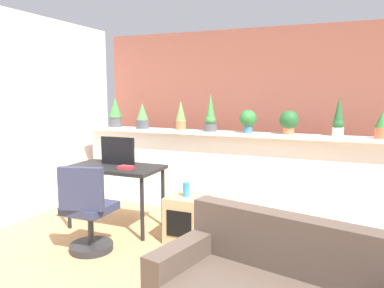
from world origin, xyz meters
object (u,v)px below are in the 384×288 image
Objects in this scene: office_chair at (88,216)px; side_cube_shelf at (186,218)px; potted_plant_1 at (142,117)px; tv_monitor at (118,151)px; desk at (115,173)px; potted_plant_7 at (382,125)px; vase_on_shelf at (186,189)px; potted_plant_3 at (210,116)px; potted_plant_2 at (181,115)px; potted_plant_4 at (248,120)px; potted_plant_0 at (115,112)px; book_on_desk at (126,167)px; potted_plant_5 at (289,121)px; potted_plant_6 at (338,118)px.

side_cube_shelf is (0.79, 0.66, -0.14)m from office_chair.
potted_plant_1 is 0.96m from tv_monitor.
potted_plant_7 is at bearing 18.52° from desk.
potted_plant_7 is at bearing 28.20° from vase_on_shelf.
side_cube_shelf is at bearing -84.61° from potted_plant_3.
potted_plant_4 is (0.96, -0.05, -0.03)m from potted_plant_2.
potted_plant_4 is at bearing -0.99° from potted_plant_0.
book_on_desk is at bearing -38.88° from tv_monitor.
potted_plant_5 is at bearing 0.19° from potted_plant_0.
potted_plant_3 is 1.01m from potted_plant_5.
potted_plant_4 is at bearing -175.10° from potted_plant_5.
potted_plant_6 reaches higher than side_cube_shelf.
potted_plant_0 reaches higher than book_on_desk.
potted_plant_0 reaches higher than vase_on_shelf.
potted_plant_2 reaches higher than office_chair.
potted_plant_6 reaches higher than potted_plant_0.
office_chair reaches higher than desk.
potted_plant_3 is 1.69× the size of potted_plant_4.
potted_plant_4 reaches higher than book_on_desk.
potted_plant_7 reaches higher than side_cube_shelf.
potted_plant_3 reaches higher than potted_plant_7.
vase_on_shelf is at bearing -84.46° from potted_plant_3.
potted_plant_0 is 1.47× the size of potted_plant_4.
potted_plant_0 is 1.51m from book_on_desk.
side_cube_shelf is at bearing -3.84° from desk.
potted_plant_7 reaches higher than office_chair.
potted_plant_5 is at bearing -178.98° from potted_plant_6.
tv_monitor is (0.64, -0.92, -0.41)m from potted_plant_0.
potted_plant_4 is at bearing 68.30° from side_cube_shelf.
potted_plant_0 reaches higher than tv_monitor.
potted_plant_2 reaches higher than book_on_desk.
potted_plant_5 is 1.02m from potted_plant_7.
potted_plant_0 reaches higher than potted_plant_7.
potted_plant_5 is 1.81× the size of book_on_desk.
potted_plant_4 is 1.00× the size of potted_plant_5.
potted_plant_6 is (2.59, 0.06, 0.04)m from potted_plant_1.
potted_plant_3 is at bearing -0.90° from potted_plant_0.
potted_plant_0 reaches higher than side_cube_shelf.
potted_plant_0 is 2.00m from potted_plant_4.
side_cube_shelf is 0.33m from vase_on_shelf.
book_on_desk is at bearing -176.99° from side_cube_shelf.
office_chair is at bearing -65.03° from potted_plant_0.
side_cube_shelf is (0.96, -0.14, -0.67)m from tv_monitor.
potted_plant_7 is at bearing -0.63° from potted_plant_0.
book_on_desk is at bearing -153.08° from potted_plant_6.
book_on_desk is at bearing -25.73° from desk.
office_chair is at bearing -134.40° from potted_plant_5.
potted_plant_2 is at bearing 5.72° from potted_plant_1.
tv_monitor is (-1.87, -0.93, -0.35)m from potted_plant_5.
office_chair is (-1.70, -1.74, -0.87)m from potted_plant_5.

